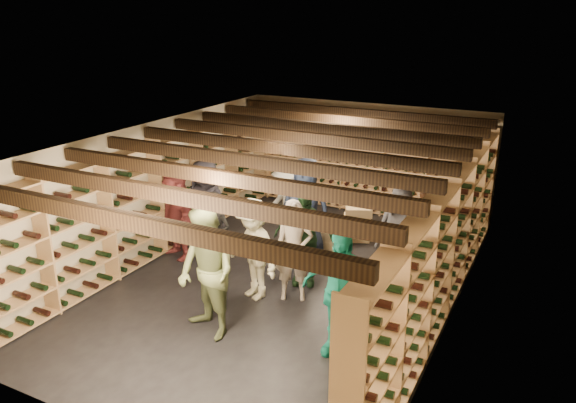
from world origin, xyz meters
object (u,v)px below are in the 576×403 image
(crate_stack_left, at_px, (357,224))
(person_9, at_px, (288,206))
(person_4, at_px, (339,292))
(person_12, at_px, (399,233))
(person_5, at_px, (176,214))
(person_3, at_px, (253,249))
(person_6, at_px, (305,208))
(person_7, at_px, (294,251))
(person_2, at_px, (207,274))
(crate_loose, at_px, (321,231))
(person_1, at_px, (214,238))
(person_8, at_px, (429,239))
(crate_stack_right, at_px, (334,235))
(person_0, at_px, (206,208))
(person_10, at_px, (303,237))

(crate_stack_left, distance_m, person_9, 1.48)
(person_4, height_order, person_12, person_4)
(person_5, relative_size, person_9, 0.99)
(person_3, distance_m, person_5, 2.17)
(person_4, distance_m, person_6, 3.07)
(person_7, bearing_deg, person_2, -135.91)
(person_4, distance_m, person_5, 4.09)
(crate_loose, bearing_deg, person_3, -87.99)
(person_6, bearing_deg, crate_loose, 86.86)
(person_1, bearing_deg, person_6, 55.95)
(person_1, height_order, person_8, person_8)
(crate_stack_left, distance_m, person_8, 2.20)
(person_4, xyz_separation_m, person_5, (-3.79, 1.53, -0.07))
(crate_stack_left, height_order, crate_loose, crate_stack_left)
(crate_stack_right, xyz_separation_m, person_9, (-0.81, -0.32, 0.57))
(person_0, distance_m, person_4, 3.84)
(crate_stack_right, bearing_deg, crate_loose, 134.72)
(crate_stack_left, xyz_separation_m, crate_stack_right, (-0.26, -0.57, -0.08))
(person_0, xyz_separation_m, person_5, (-0.43, -0.34, -0.08))
(person_5, height_order, person_6, person_6)
(person_2, bearing_deg, person_0, 148.54)
(person_8, bearing_deg, person_1, -155.43)
(crate_stack_right, xyz_separation_m, person_5, (-2.42, -1.62, 0.56))
(crate_loose, bearing_deg, person_12, -29.72)
(person_3, xyz_separation_m, person_9, (-0.43, 2.01, 0.01))
(person_3, bearing_deg, crate_loose, 113.64)
(crate_stack_right, distance_m, person_3, 2.43)
(person_7, height_order, person_12, person_7)
(person_6, height_order, person_9, person_6)
(person_4, bearing_deg, crate_stack_left, 106.04)
(crate_stack_left, distance_m, person_12, 1.70)
(person_6, distance_m, person_9, 0.56)
(crate_stack_left, height_order, person_4, person_4)
(crate_stack_left, height_order, person_1, person_1)
(person_2, xyz_separation_m, person_12, (1.80, 2.95, -0.14))
(crate_stack_right, bearing_deg, person_10, -86.37)
(crate_stack_right, height_order, person_1, person_1)
(person_1, xyz_separation_m, person_3, (0.83, -0.16, 0.03))
(person_2, distance_m, person_6, 2.96)
(crate_stack_left, height_order, person_8, person_8)
(person_8, height_order, person_12, person_8)
(person_4, xyz_separation_m, person_12, (0.04, 2.55, -0.09))
(crate_stack_left, bearing_deg, crate_loose, -172.76)
(person_6, xyz_separation_m, person_8, (2.27, -0.16, -0.10))
(crate_stack_left, bearing_deg, crate_stack_right, -114.15)
(crate_loose, xyz_separation_m, person_12, (1.89, -1.08, 0.70))
(crate_loose, height_order, person_6, person_6)
(person_8, bearing_deg, crate_stack_right, 159.00)
(person_6, distance_m, person_10, 1.06)
(person_6, bearing_deg, person_5, -164.74)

